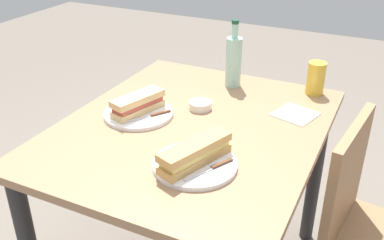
# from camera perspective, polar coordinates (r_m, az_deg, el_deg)

# --- Properties ---
(dining_table) EXTENTS (1.08, 0.89, 0.76)m
(dining_table) POSITION_cam_1_polar(r_m,az_deg,el_deg) (1.64, -0.00, -4.22)
(dining_table) COLOR #997251
(dining_table) RESTS_ON ground
(chair_far) EXTENTS (0.45, 0.45, 0.87)m
(chair_far) POSITION_cam_1_polar(r_m,az_deg,el_deg) (1.61, 21.81, -13.29)
(chair_far) COLOR #936B47
(chair_far) RESTS_ON ground
(plate_near) EXTENTS (0.26, 0.26, 0.01)m
(plate_near) POSITION_cam_1_polar(r_m,az_deg,el_deg) (1.65, -6.91, 0.82)
(plate_near) COLOR white
(plate_near) RESTS_ON dining_table
(baguette_sandwich_near) EXTENTS (0.22, 0.13, 0.07)m
(baguette_sandwich_near) POSITION_cam_1_polar(r_m,az_deg,el_deg) (1.64, -7.00, 2.12)
(baguette_sandwich_near) COLOR #DBB77A
(baguette_sandwich_near) RESTS_ON plate_near
(knife_near) EXTENTS (0.16, 0.11, 0.01)m
(knife_near) POSITION_cam_1_polar(r_m,az_deg,el_deg) (1.61, -5.24, 0.61)
(knife_near) COLOR silver
(knife_near) RESTS_ON plate_near
(plate_far) EXTENTS (0.26, 0.26, 0.01)m
(plate_far) POSITION_cam_1_polar(r_m,az_deg,el_deg) (1.35, 0.39, -5.78)
(plate_far) COLOR white
(plate_far) RESTS_ON dining_table
(baguette_sandwich_far) EXTENTS (0.26, 0.15, 0.07)m
(baguette_sandwich_far) POSITION_cam_1_polar(r_m,az_deg,el_deg) (1.32, 0.39, -4.27)
(baguette_sandwich_far) COLOR tan
(baguette_sandwich_far) RESTS_ON plate_far
(knife_far) EXTENTS (0.16, 0.09, 0.01)m
(knife_far) POSITION_cam_1_polar(r_m,az_deg,el_deg) (1.31, 2.58, -6.22)
(knife_far) COLOR silver
(knife_far) RESTS_ON plate_far
(water_bottle) EXTENTS (0.07, 0.07, 0.28)m
(water_bottle) POSITION_cam_1_polar(r_m,az_deg,el_deg) (1.87, 5.32, 7.65)
(water_bottle) COLOR #99C6B7
(water_bottle) RESTS_ON dining_table
(beer_glass) EXTENTS (0.07, 0.07, 0.13)m
(beer_glass) POSITION_cam_1_polar(r_m,az_deg,el_deg) (1.87, 15.69, 5.21)
(beer_glass) COLOR gold
(beer_glass) RESTS_ON dining_table
(olive_bowl) EXTENTS (0.09, 0.09, 0.03)m
(olive_bowl) POSITION_cam_1_polar(r_m,az_deg,el_deg) (1.69, 1.07, 1.91)
(olive_bowl) COLOR silver
(olive_bowl) RESTS_ON dining_table
(paper_napkin) EXTENTS (0.17, 0.17, 0.00)m
(paper_napkin) POSITION_cam_1_polar(r_m,az_deg,el_deg) (1.69, 13.19, 0.72)
(paper_napkin) COLOR white
(paper_napkin) RESTS_ON dining_table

